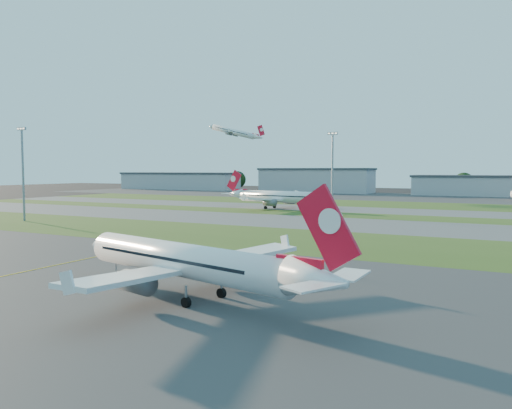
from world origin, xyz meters
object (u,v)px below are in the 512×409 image
Objects in this scene: light_mast_west at (23,167)px; light_mast_centre at (332,168)px; airliner_parked at (185,262)px; airliner_taxiing at (278,197)px.

light_mast_centre is (70.00, 56.00, 0.00)m from light_mast_west.
light_mast_west is 1.00× the size of light_mast_centre.
light_mast_west reaches higher than airliner_parked.
light_mast_west and light_mast_centre have the same top height.
airliner_taxiing is 30.30m from light_mast_centre.
light_mast_centre is (24.93, -13.74, 10.39)m from airliner_taxiing.
light_mast_centre reaches higher than airliner_taxiing.
airliner_parked is 1.41× the size of light_mast_west.
airliner_taxiing reaches higher than airliner_parked.
light_mast_centre is at bearing 113.24° from airliner_parked.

